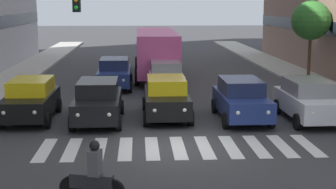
{
  "coord_description": "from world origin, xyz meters",
  "views": [
    {
      "loc": [
        1.35,
        16.57,
        4.89
      ],
      "look_at": [
        0.13,
        -3.71,
        1.17
      ],
      "focal_mm": 54.08,
      "sensor_mm": 36.0,
      "label": 1
    }
  ],
  "objects_px": {
    "street_tree_2": "(311,21)",
    "car_row2_1": "(166,77)",
    "car_1": "(241,99)",
    "bus_behind_traffic": "(156,49)",
    "car_2": "(166,97)",
    "car_0": "(308,100)",
    "car_4": "(31,99)",
    "car_3": "(98,101)",
    "motorcycle_with_rider": "(93,176)",
    "car_row2_0": "(114,73)"
  },
  "relations": [
    {
      "from": "car_3",
      "to": "car_4",
      "type": "distance_m",
      "value": 2.88
    },
    {
      "from": "street_tree_2",
      "to": "car_row2_1",
      "type": "bearing_deg",
      "value": 23.4
    },
    {
      "from": "car_0",
      "to": "car_row2_0",
      "type": "xyz_separation_m",
      "value": [
        8.41,
        -8.57,
        0.0
      ]
    },
    {
      "from": "car_row2_0",
      "to": "street_tree_2",
      "type": "xyz_separation_m",
      "value": [
        -12.17,
        -2.44,
        2.85
      ]
    },
    {
      "from": "car_row2_0",
      "to": "motorcycle_with_rider",
      "type": "height_order",
      "value": "car_row2_0"
    },
    {
      "from": "car_4",
      "to": "motorcycle_with_rider",
      "type": "height_order",
      "value": "car_4"
    },
    {
      "from": "bus_behind_traffic",
      "to": "car_1",
      "type": "bearing_deg",
      "value": 103.67
    },
    {
      "from": "car_2",
      "to": "bus_behind_traffic",
      "type": "xyz_separation_m",
      "value": [
        -0.0,
        -12.19,
        0.97
      ]
    },
    {
      "from": "car_0",
      "to": "street_tree_2",
      "type": "height_order",
      "value": "street_tree_2"
    },
    {
      "from": "car_1",
      "to": "car_4",
      "type": "height_order",
      "value": "same"
    },
    {
      "from": "car_1",
      "to": "car_2",
      "type": "relative_size",
      "value": 1.0
    },
    {
      "from": "car_3",
      "to": "bus_behind_traffic",
      "type": "relative_size",
      "value": 0.42
    },
    {
      "from": "car_4",
      "to": "car_row2_1",
      "type": "distance_m",
      "value": 8.57
    },
    {
      "from": "car_3",
      "to": "bus_behind_traffic",
      "type": "bearing_deg",
      "value": -102.54
    },
    {
      "from": "car_1",
      "to": "car_3",
      "type": "height_order",
      "value": "same"
    },
    {
      "from": "car_1",
      "to": "motorcycle_with_rider",
      "type": "bearing_deg",
      "value": 57.4
    },
    {
      "from": "car_0",
      "to": "street_tree_2",
      "type": "bearing_deg",
      "value": -108.88
    },
    {
      "from": "motorcycle_with_rider",
      "to": "street_tree_2",
      "type": "height_order",
      "value": "street_tree_2"
    },
    {
      "from": "car_0",
      "to": "car_4",
      "type": "relative_size",
      "value": 1.0
    },
    {
      "from": "car_row2_0",
      "to": "car_0",
      "type": "bearing_deg",
      "value": 134.47
    },
    {
      "from": "car_0",
      "to": "car_row2_0",
      "type": "distance_m",
      "value": 12.0
    },
    {
      "from": "car_3",
      "to": "motorcycle_with_rider",
      "type": "xyz_separation_m",
      "value": [
        -0.51,
        8.5,
        -0.24
      ]
    },
    {
      "from": "car_2",
      "to": "motorcycle_with_rider",
      "type": "distance_m",
      "value": 9.43
    },
    {
      "from": "car_4",
      "to": "car_row2_1",
      "type": "relative_size",
      "value": 1.0
    },
    {
      "from": "car_3",
      "to": "street_tree_2",
      "type": "distance_m",
      "value": 16.69
    },
    {
      "from": "car_3",
      "to": "car_row2_0",
      "type": "relative_size",
      "value": 1.0
    },
    {
      "from": "street_tree_2",
      "to": "car_2",
      "type": "bearing_deg",
      "value": 46.32
    },
    {
      "from": "car_2",
      "to": "car_3",
      "type": "relative_size",
      "value": 1.0
    },
    {
      "from": "car_2",
      "to": "street_tree_2",
      "type": "distance_m",
      "value": 14.23
    },
    {
      "from": "car_2",
      "to": "car_row2_1",
      "type": "height_order",
      "value": "same"
    },
    {
      "from": "motorcycle_with_rider",
      "to": "car_row2_0",
      "type": "bearing_deg",
      "value": -89.31
    },
    {
      "from": "car_3",
      "to": "car_1",
      "type": "bearing_deg",
      "value": -179.74
    },
    {
      "from": "car_1",
      "to": "car_row2_1",
      "type": "height_order",
      "value": "same"
    },
    {
      "from": "car_4",
      "to": "car_3",
      "type": "bearing_deg",
      "value": 169.01
    },
    {
      "from": "car_0",
      "to": "car_row2_0",
      "type": "height_order",
      "value": "same"
    },
    {
      "from": "car_2",
      "to": "car_4",
      "type": "distance_m",
      "value": 5.68
    },
    {
      "from": "car_1",
      "to": "bus_behind_traffic",
      "type": "xyz_separation_m",
      "value": [
        3.11,
        -12.79,
        0.97
      ]
    },
    {
      "from": "street_tree_2",
      "to": "car_1",
      "type": "bearing_deg",
      "value": 58.62
    },
    {
      "from": "car_2",
      "to": "motorcycle_with_rider",
      "type": "bearing_deg",
      "value": 75.61
    },
    {
      "from": "car_3",
      "to": "street_tree_2",
      "type": "xyz_separation_m",
      "value": [
        -12.48,
        -10.71,
        2.85
      ]
    },
    {
      "from": "car_row2_0",
      "to": "car_2",
      "type": "bearing_deg",
      "value": 108.4
    },
    {
      "from": "car_1",
      "to": "street_tree_2",
      "type": "xyz_separation_m",
      "value": [
        -6.52,
        -10.68,
        2.85
      ]
    },
    {
      "from": "car_4",
      "to": "car_0",
      "type": "bearing_deg",
      "value": 175.83
    },
    {
      "from": "bus_behind_traffic",
      "to": "street_tree_2",
      "type": "distance_m",
      "value": 10.03
    },
    {
      "from": "car_2",
      "to": "car_1",
      "type": "bearing_deg",
      "value": 169.06
    },
    {
      "from": "motorcycle_with_rider",
      "to": "street_tree_2",
      "type": "distance_m",
      "value": 22.85
    },
    {
      "from": "car_3",
      "to": "car_row2_1",
      "type": "distance_m",
      "value": 7.38
    },
    {
      "from": "car_4",
      "to": "street_tree_2",
      "type": "relative_size",
      "value": 0.92
    },
    {
      "from": "car_3",
      "to": "motorcycle_with_rider",
      "type": "relative_size",
      "value": 2.67
    },
    {
      "from": "car_2",
      "to": "bus_behind_traffic",
      "type": "bearing_deg",
      "value": -90.0
    }
  ]
}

